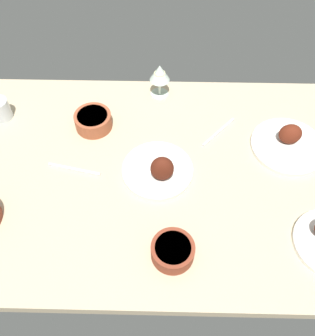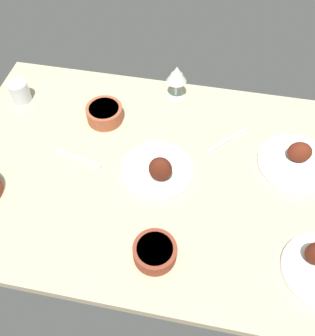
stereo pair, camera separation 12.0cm
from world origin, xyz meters
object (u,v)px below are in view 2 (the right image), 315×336
object	(u,v)px
bowl_pasta	(155,252)
spoon_loose	(227,140)
wine_glass	(176,76)
plate_far_side	(297,161)
plate_near_viewer	(159,170)
bowl_soup	(105,113)
fork_loose	(77,159)
water_tumbler	(20,92)

from	to	relation	value
bowl_pasta	spoon_loose	distance (cm)	49.93
wine_glass	bowl_pasta	bearing A→B (deg)	-85.56
plate_far_side	plate_near_viewer	bearing A→B (deg)	-163.75
bowl_soup	wine_glass	bearing A→B (deg)	36.65
plate_near_viewer	bowl_soup	size ratio (longest dim) A/B	1.78
plate_far_side	bowl_soup	bearing A→B (deg)	173.28
plate_near_viewer	fork_loose	xyz separation A→B (cm)	(-28.54, 0.99, -2.11)
bowl_pasta	fork_loose	distance (cm)	43.90
water_tumbler	plate_near_viewer	bearing A→B (deg)	-23.16
bowl_pasta	wine_glass	bearing A→B (deg)	94.44
bowl_pasta	water_tumbler	world-z (taller)	water_tumbler
plate_far_side	plate_near_viewer	distance (cm)	46.49
water_tumbler	fork_loose	world-z (taller)	water_tumbler
bowl_pasta	fork_loose	xyz separation A→B (cm)	(-32.86, 29.01, -2.44)
bowl_soup	fork_loose	size ratio (longest dim) A/B	0.72
plate_near_viewer	bowl_pasta	bearing A→B (deg)	-81.24
bowl_soup	fork_loose	world-z (taller)	bowl_soup
water_tumbler	fork_loose	distance (cm)	38.94
plate_near_viewer	water_tumbler	world-z (taller)	plate_near_viewer
plate_near_viewer	spoon_loose	bearing A→B (deg)	41.83
water_tumbler	fork_loose	xyz separation A→B (cm)	(30.31, -24.19, -3.52)
plate_far_side	water_tumbler	distance (cm)	104.21
plate_near_viewer	bowl_pasta	distance (cm)	28.35
bowl_pasta	bowl_soup	distance (cm)	56.84
wine_glass	spoon_loose	size ratio (longest dim) A/B	0.79
plate_near_viewer	bowl_soup	xyz separation A→B (cm)	(-24.26, 21.12, 0.60)
plate_far_side	bowl_soup	distance (cm)	69.37
plate_near_viewer	spoon_loose	world-z (taller)	plate_near_viewer
wine_glass	spoon_loose	world-z (taller)	wine_glass
bowl_pasta	water_tumbler	distance (cm)	82.59
bowl_pasta	wine_glass	xyz separation A→B (cm)	(-5.16, 66.55, 7.08)
plate_near_viewer	water_tumbler	xyz separation A→B (cm)	(-58.85, 25.18, 1.41)
spoon_loose	bowl_soup	bearing A→B (deg)	-50.27
plate_near_viewer	bowl_pasta	world-z (taller)	plate_near_viewer
plate_far_side	plate_near_viewer	size ratio (longest dim) A/B	1.08
bowl_soup	fork_loose	bearing A→B (deg)	-102.01
water_tumbler	fork_loose	bearing A→B (deg)	-38.59
wine_glass	water_tumbler	distance (cm)	59.82
bowl_pasta	wine_glass	size ratio (longest dim) A/B	0.89
spoon_loose	fork_loose	bearing A→B (deg)	-27.65
plate_near_viewer	bowl_soup	distance (cm)	32.17
bowl_soup	plate_near_viewer	bearing A→B (deg)	-41.05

